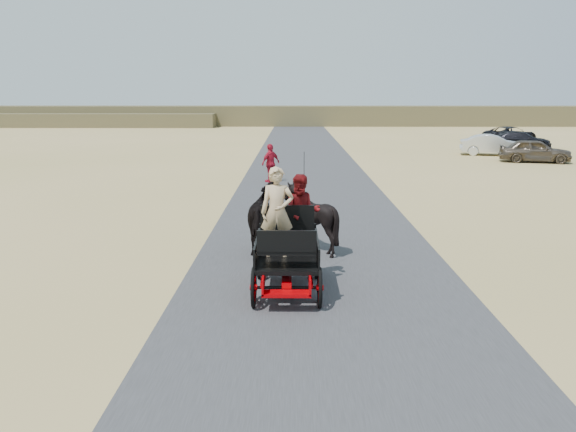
{
  "coord_description": "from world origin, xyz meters",
  "views": [
    {
      "loc": [
        -0.62,
        -9.43,
        3.92
      ],
      "look_at": [
        -0.75,
        3.0,
        1.2
      ],
      "focal_mm": 35.0,
      "sensor_mm": 36.0,
      "label": 1
    }
  ],
  "objects_px": {
    "car_d": "(510,135)",
    "horse_right": "(310,218)",
    "pedestrian": "(271,163)",
    "car_a": "(535,151)",
    "car_c": "(521,140)",
    "carriage": "(287,273)",
    "horse_left": "(267,218)",
    "car_b": "(493,145)"
  },
  "relations": [
    {
      "from": "car_b",
      "to": "carriage",
      "type": "bearing_deg",
      "value": 166.33
    },
    {
      "from": "car_a",
      "to": "car_b",
      "type": "relative_size",
      "value": 0.97
    },
    {
      "from": "carriage",
      "to": "pedestrian",
      "type": "relative_size",
      "value": 1.39
    },
    {
      "from": "carriage",
      "to": "horse_left",
      "type": "distance_m",
      "value": 3.09
    },
    {
      "from": "horse_left",
      "to": "pedestrian",
      "type": "distance_m",
      "value": 11.28
    },
    {
      "from": "car_a",
      "to": "car_d",
      "type": "relative_size",
      "value": 0.83
    },
    {
      "from": "horse_left",
      "to": "car_d",
      "type": "xyz_separation_m",
      "value": [
        18.25,
        32.21,
        -0.19
      ]
    },
    {
      "from": "horse_right",
      "to": "car_d",
      "type": "bearing_deg",
      "value": -118.03
    },
    {
      "from": "horse_right",
      "to": "car_a",
      "type": "bearing_deg",
      "value": -125.69
    },
    {
      "from": "car_a",
      "to": "car_c",
      "type": "height_order",
      "value": "car_a"
    },
    {
      "from": "carriage",
      "to": "horse_left",
      "type": "xyz_separation_m",
      "value": [
        -0.55,
        3.0,
        0.49
      ]
    },
    {
      "from": "car_d",
      "to": "horse_right",
      "type": "bearing_deg",
      "value": 120.55
    },
    {
      "from": "carriage",
      "to": "car_a",
      "type": "height_order",
      "value": "car_a"
    },
    {
      "from": "horse_right",
      "to": "car_b",
      "type": "height_order",
      "value": "horse_right"
    },
    {
      "from": "pedestrian",
      "to": "horse_right",
      "type": "bearing_deg",
      "value": 52.51
    },
    {
      "from": "pedestrian",
      "to": "car_d",
      "type": "distance_m",
      "value": 28.02
    },
    {
      "from": "car_b",
      "to": "car_c",
      "type": "height_order",
      "value": "car_b"
    },
    {
      "from": "car_a",
      "to": "car_d",
      "type": "distance_m",
      "value": 13.73
    },
    {
      "from": "horse_left",
      "to": "car_c",
      "type": "relative_size",
      "value": 0.49
    },
    {
      "from": "horse_left",
      "to": "car_a",
      "type": "xyz_separation_m",
      "value": [
        14.71,
        18.95,
        -0.18
      ]
    },
    {
      "from": "car_d",
      "to": "carriage",
      "type": "bearing_deg",
      "value": 121.89
    },
    {
      "from": "horse_left",
      "to": "pedestrian",
      "type": "relative_size",
      "value": 1.16
    },
    {
      "from": "car_c",
      "to": "car_d",
      "type": "bearing_deg",
      "value": 4.84
    },
    {
      "from": "horse_right",
      "to": "car_b",
      "type": "xyz_separation_m",
      "value": [
        12.45,
        22.7,
        -0.18
      ]
    },
    {
      "from": "car_c",
      "to": "car_d",
      "type": "height_order",
      "value": "car_d"
    },
    {
      "from": "pedestrian",
      "to": "car_a",
      "type": "distance_m",
      "value": 16.91
    },
    {
      "from": "pedestrian",
      "to": "car_a",
      "type": "bearing_deg",
      "value": 162.12
    },
    {
      "from": "carriage",
      "to": "car_a",
      "type": "bearing_deg",
      "value": 57.17
    },
    {
      "from": "car_b",
      "to": "car_c",
      "type": "xyz_separation_m",
      "value": [
        3.75,
        4.85,
        -0.07
      ]
    },
    {
      "from": "pedestrian",
      "to": "car_a",
      "type": "xyz_separation_m",
      "value": [
        15.07,
        7.68,
        -0.19
      ]
    },
    {
      "from": "horse_right",
      "to": "horse_left",
      "type": "bearing_deg",
      "value": 0.0
    },
    {
      "from": "carriage",
      "to": "car_c",
      "type": "xyz_separation_m",
      "value": [
        16.76,
        30.55,
        0.24
      ]
    },
    {
      "from": "carriage",
      "to": "horse_left",
      "type": "bearing_deg",
      "value": 100.39
    },
    {
      "from": "horse_left",
      "to": "car_b",
      "type": "relative_size",
      "value": 0.49
    },
    {
      "from": "carriage",
      "to": "horse_right",
      "type": "relative_size",
      "value": 1.41
    },
    {
      "from": "car_b",
      "to": "car_c",
      "type": "bearing_deg",
      "value": -24.59
    },
    {
      "from": "pedestrian",
      "to": "car_d",
      "type": "relative_size",
      "value": 0.36
    },
    {
      "from": "car_a",
      "to": "car_b",
      "type": "xyz_separation_m",
      "value": [
        -1.16,
        3.76,
        -0.0
      ]
    },
    {
      "from": "horse_left",
      "to": "car_b",
      "type": "xyz_separation_m",
      "value": [
        13.55,
        22.7,
        -0.18
      ]
    },
    {
      "from": "car_d",
      "to": "car_c",
      "type": "bearing_deg",
      "value": 137.11
    },
    {
      "from": "pedestrian",
      "to": "car_b",
      "type": "xyz_separation_m",
      "value": [
        13.91,
        11.43,
        -0.19
      ]
    },
    {
      "from": "horse_left",
      "to": "car_a",
      "type": "distance_m",
      "value": 23.99
    }
  ]
}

